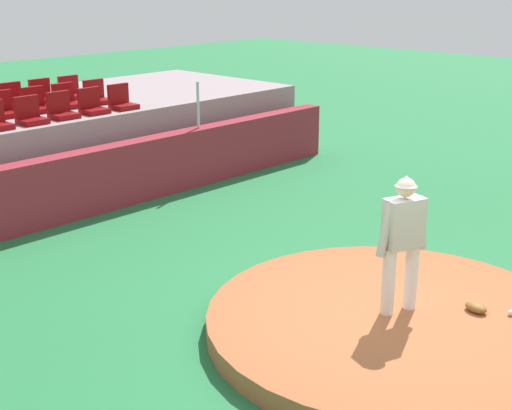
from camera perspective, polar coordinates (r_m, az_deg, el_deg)
ground_plane at (r=9.30m, az=10.74°, el=-9.88°), size 60.00×60.00×0.00m
pitchers_mound at (r=9.24m, az=10.79°, el=-9.18°), size 4.66×4.66×0.26m
pitcher at (r=8.90m, az=11.51°, el=-2.27°), size 0.74×0.40×1.75m
baseball at (r=9.51m, az=19.47°, el=-8.02°), size 0.07×0.07×0.07m
fielding_glove at (r=9.48m, az=16.97°, el=-7.74°), size 0.26×0.34×0.11m
brick_barrier at (r=13.59m, az=-13.51°, el=1.65°), size 13.31×0.40×1.20m
fence_post_right at (r=15.06m, az=-4.60°, el=7.87°), size 0.06×0.06×0.96m
bleacher_platform at (r=15.90m, az=-19.18°, el=4.26°), size 13.25×4.46×1.62m
stadium_chair_2 at (r=14.06m, az=-17.40°, el=6.78°), size 0.48×0.44×0.50m
stadium_chair_3 at (r=14.44m, az=-15.09°, el=7.25°), size 0.48×0.44×0.50m
stadium_chair_4 at (r=14.79m, az=-12.79°, el=7.66°), size 0.48×0.44×0.50m
stadium_chair_5 at (r=15.18m, az=-10.56°, el=8.05°), size 0.48×0.44×0.50m
stadium_chair_8 at (r=14.88m, az=-19.32°, el=7.17°), size 0.48×0.44×0.50m
stadium_chair_9 at (r=15.20m, az=-16.98°, el=7.60°), size 0.48×0.44×0.50m
stadium_chair_10 at (r=15.55m, az=-14.76°, el=8.00°), size 0.48×0.44×0.50m
stadium_chair_11 at (r=15.91m, az=-12.45°, el=8.38°), size 0.48×0.44×0.50m
stadium_chair_15 at (r=15.95m, az=-18.62°, el=7.90°), size 0.48×0.44×0.50m
stadium_chair_16 at (r=16.32m, az=-16.48°, el=8.30°), size 0.48×0.44×0.50m
stadium_chair_17 at (r=16.64m, az=-14.36°, el=8.65°), size 0.48×0.44×0.50m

